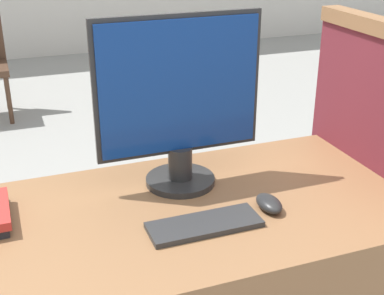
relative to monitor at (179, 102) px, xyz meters
name	(u,v)px	position (x,y,z in m)	size (l,w,h in m)	color
carrel_divider	(373,200)	(0.66, -0.14, -0.39)	(0.07, 0.74, 1.23)	maroon
monitor	(179,102)	(0.00, 0.00, 0.00)	(0.52, 0.22, 0.54)	#282828
keyboard	(204,225)	(-0.03, -0.27, -0.27)	(0.31, 0.12, 0.02)	#2D2D2D
mouse	(269,203)	(0.19, -0.25, -0.25)	(0.06, 0.11, 0.04)	#262626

